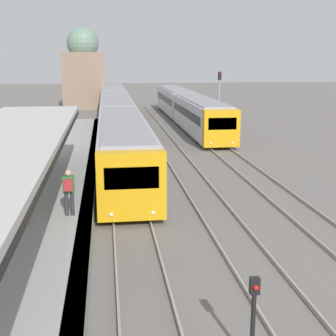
{
  "coord_description": "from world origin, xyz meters",
  "views": [
    {
      "loc": [
        -0.88,
        -3.69,
        6.36
      ],
      "look_at": [
        1.77,
        16.28,
        1.61
      ],
      "focal_mm": 50.0,
      "sensor_mm": 36.0,
      "label": 1
    }
  ],
  "objects_px": {
    "train_far": "(186,106)",
    "signal_mast_far": "(219,95)",
    "person_on_platform": "(69,189)",
    "signal_post_near": "(253,313)",
    "train_near": "(116,113)"
  },
  "relations": [
    {
      "from": "signal_mast_far",
      "to": "person_on_platform",
      "type": "bearing_deg",
      "value": -115.22
    },
    {
      "from": "train_near",
      "to": "train_far",
      "type": "relative_size",
      "value": 1.63
    },
    {
      "from": "person_on_platform",
      "to": "signal_mast_far",
      "type": "relative_size",
      "value": 0.32
    },
    {
      "from": "train_far",
      "to": "signal_post_near",
      "type": "distance_m",
      "value": 38.08
    },
    {
      "from": "person_on_platform",
      "to": "train_far",
      "type": "xyz_separation_m",
      "value": [
        9.35,
        29.93,
        -0.2
      ]
    },
    {
      "from": "train_far",
      "to": "signal_mast_far",
      "type": "distance_m",
      "value": 6.73
    },
    {
      "from": "train_far",
      "to": "signal_mast_far",
      "type": "bearing_deg",
      "value": -74.1
    },
    {
      "from": "train_far",
      "to": "signal_mast_far",
      "type": "height_order",
      "value": "signal_mast_far"
    },
    {
      "from": "signal_post_near",
      "to": "person_on_platform",
      "type": "bearing_deg",
      "value": 118.73
    },
    {
      "from": "person_on_platform",
      "to": "train_far",
      "type": "height_order",
      "value": "train_far"
    },
    {
      "from": "train_far",
      "to": "signal_post_near",
      "type": "bearing_deg",
      "value": -97.66
    },
    {
      "from": "person_on_platform",
      "to": "train_near",
      "type": "distance_m",
      "value": 24.89
    },
    {
      "from": "person_on_platform",
      "to": "signal_post_near",
      "type": "bearing_deg",
      "value": -61.27
    },
    {
      "from": "person_on_platform",
      "to": "signal_post_near",
      "type": "distance_m",
      "value": 8.92
    },
    {
      "from": "signal_mast_far",
      "to": "train_near",
      "type": "bearing_deg",
      "value": 172.71
    }
  ]
}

